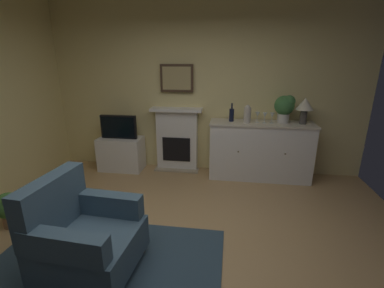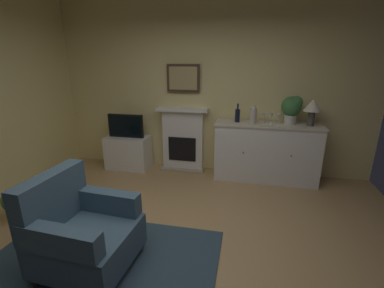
{
  "view_description": "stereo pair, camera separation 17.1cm",
  "coord_description": "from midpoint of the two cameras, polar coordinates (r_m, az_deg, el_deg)",
  "views": [
    {
      "loc": [
        0.46,
        -2.16,
        1.89
      ],
      "look_at": [
        0.06,
        0.6,
        1.0
      ],
      "focal_mm": 25.15,
      "sensor_mm": 36.0,
      "label": 1
    },
    {
      "loc": [
        0.63,
        -2.13,
        1.89
      ],
      "look_at": [
        0.06,
        0.6,
        1.0
      ],
      "focal_mm": 25.15,
      "sensor_mm": 36.0,
      "label": 2
    }
  ],
  "objects": [
    {
      "name": "wine_bottle",
      "position": [
        4.33,
        7.27,
        6.19
      ],
      "size": [
        0.08,
        0.08,
        0.29
      ],
      "color": "black",
      "rests_on": "sideboard_cabinet"
    },
    {
      "name": "potted_plant_small",
      "position": [
        4.38,
        18.05,
        7.6
      ],
      "size": [
        0.3,
        0.3,
        0.43
      ],
      "color": "beige",
      "rests_on": "sideboard_cabinet"
    },
    {
      "name": "tv_cabinet",
      "position": [
        4.92,
        -15.71,
        -1.98
      ],
      "size": [
        0.75,
        0.42,
        0.58
      ],
      "color": "white",
      "rests_on": "ground_plane"
    },
    {
      "name": "ground_plane",
      "position": [
        2.94,
        -4.91,
        -23.61
      ],
      "size": [
        5.27,
        4.79,
        0.1
      ],
      "primitive_type": "cube",
      "color": "tan",
      "rests_on": "ground"
    },
    {
      "name": "vase_decorative",
      "position": [
        4.24,
        10.51,
        6.26
      ],
      "size": [
        0.11,
        0.11,
        0.28
      ],
      "color": "beige",
      "rests_on": "sideboard_cabinet"
    },
    {
      "name": "wall_rear",
      "position": [
        4.57,
        1.39,
        12.49
      ],
      "size": [
        5.27,
        0.06,
        2.96
      ],
      "primitive_type": "cube",
      "color": "#EAD68C",
      "rests_on": "ground_plane"
    },
    {
      "name": "potted_plant_fern",
      "position": [
        3.87,
        -35.43,
        -10.8
      ],
      "size": [
        0.3,
        0.3,
        0.43
      ],
      "color": "#936B4C",
      "rests_on": "ground_plane"
    },
    {
      "name": "wine_glass_right",
      "position": [
        4.31,
        15.55,
        5.84
      ],
      "size": [
        0.07,
        0.07,
        0.16
      ],
      "color": "silver",
      "rests_on": "sideboard_cabinet"
    },
    {
      "name": "fireplace_unit",
      "position": [
        4.69,
        -4.2,
        1.01
      ],
      "size": [
        0.87,
        0.3,
        1.1
      ],
      "color": "white",
      "rests_on": "ground_plane"
    },
    {
      "name": "area_rug",
      "position": [
        2.86,
        -21.11,
        -24.87
      ],
      "size": [
        2.21,
        1.67,
        0.02
      ],
      "primitive_type": "cube",
      "color": "#2D4251",
      "rests_on": "ground_plane"
    },
    {
      "name": "framed_picture",
      "position": [
        4.55,
        -4.38,
        13.73
      ],
      "size": [
        0.55,
        0.04,
        0.45
      ],
      "color": "#473323"
    },
    {
      "name": "sideboard_cabinet",
      "position": [
        4.46,
        13.13,
        -1.39
      ],
      "size": [
        1.62,
        0.49,
        0.93
      ],
      "color": "white",
      "rests_on": "ground_plane"
    },
    {
      "name": "tv_set",
      "position": [
        4.77,
        -16.3,
        3.48
      ],
      "size": [
        0.62,
        0.07,
        0.4
      ],
      "color": "black",
      "rests_on": "tv_cabinet"
    },
    {
      "name": "wine_glass_left",
      "position": [
        4.31,
        12.6,
        6.08
      ],
      "size": [
        0.07,
        0.07,
        0.16
      ],
      "color": "silver",
      "rests_on": "sideboard_cabinet"
    },
    {
      "name": "table_lamp",
      "position": [
        4.38,
        21.77,
        7.53
      ],
      "size": [
        0.26,
        0.26,
        0.4
      ],
      "color": "#4C4742",
      "rests_on": "sideboard_cabinet"
    },
    {
      "name": "wine_glass_center",
      "position": [
        4.29,
        14.1,
        5.91
      ],
      "size": [
        0.07,
        0.07,
        0.16
      ],
      "color": "silver",
      "rests_on": "sideboard_cabinet"
    },
    {
      "name": "armchair",
      "position": [
        2.74,
        -23.79,
        -17.38
      ],
      "size": [
        0.86,
        0.83,
        0.92
      ],
      "color": "#3F596B",
      "rests_on": "ground_plane"
    }
  ]
}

